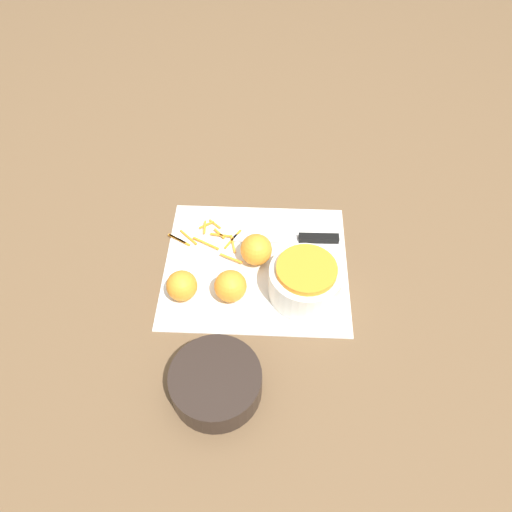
# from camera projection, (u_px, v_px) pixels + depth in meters

# --- Properties ---
(ground_plane) EXTENTS (4.00, 4.00, 0.00)m
(ground_plane) POSITION_uv_depth(u_px,v_px,m) (256.00, 266.00, 1.17)
(ground_plane) COLOR brown
(cutting_board) EXTENTS (0.43, 0.38, 0.01)m
(cutting_board) POSITION_uv_depth(u_px,v_px,m) (256.00, 265.00, 1.17)
(cutting_board) COLOR silver
(cutting_board) RESTS_ON ground_plane
(bowl_speckled) EXTENTS (0.16, 0.16, 0.09)m
(bowl_speckled) POSITION_uv_depth(u_px,v_px,m) (305.00, 280.00, 1.08)
(bowl_speckled) COLOR silver
(bowl_speckled) RESTS_ON cutting_board
(bowl_dark) EXTENTS (0.18, 0.18, 0.06)m
(bowl_dark) POSITION_uv_depth(u_px,v_px,m) (216.00, 383.00, 0.95)
(bowl_dark) COLOR black
(bowl_dark) RESTS_ON ground_plane
(knife) EXTENTS (0.26, 0.02, 0.02)m
(knife) POSITION_uv_depth(u_px,v_px,m) (305.00, 238.00, 1.21)
(knife) COLOR black
(knife) RESTS_ON cutting_board
(orange_left) EXTENTS (0.07, 0.07, 0.07)m
(orange_left) POSITION_uv_depth(u_px,v_px,m) (230.00, 286.00, 1.08)
(orange_left) COLOR orange
(orange_left) RESTS_ON cutting_board
(orange_right) EXTENTS (0.07, 0.07, 0.07)m
(orange_right) POSITION_uv_depth(u_px,v_px,m) (182.00, 286.00, 1.09)
(orange_right) COLOR orange
(orange_right) RESTS_ON cutting_board
(orange_back) EXTENTS (0.07, 0.07, 0.07)m
(orange_back) POSITION_uv_depth(u_px,v_px,m) (255.00, 250.00, 1.15)
(orange_back) COLOR orange
(orange_back) RESTS_ON cutting_board
(peel_pile) EXTENTS (0.19, 0.14, 0.01)m
(peel_pile) POSITION_uv_depth(u_px,v_px,m) (209.00, 238.00, 1.21)
(peel_pile) COLOR orange
(peel_pile) RESTS_ON cutting_board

